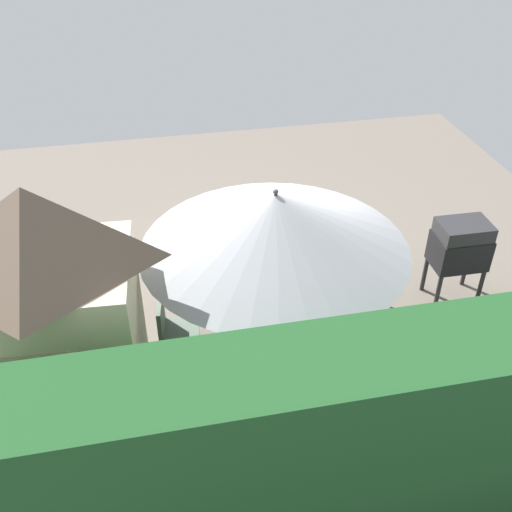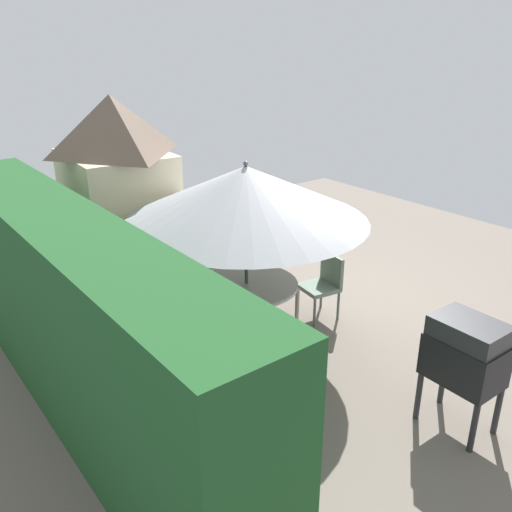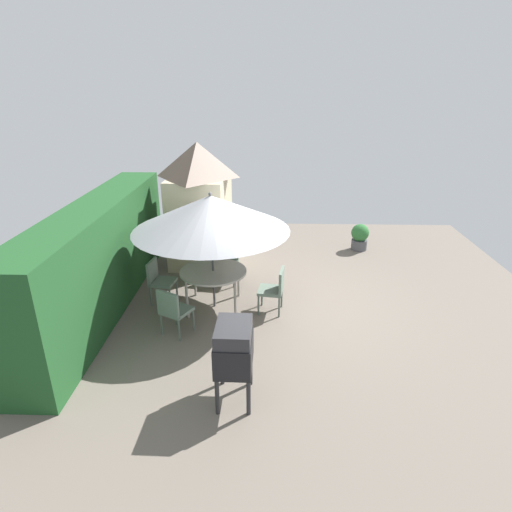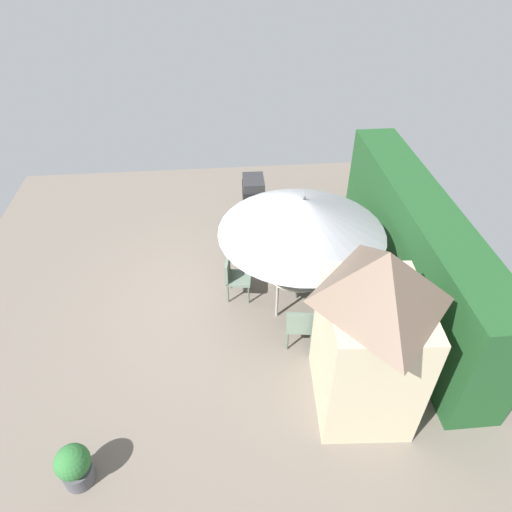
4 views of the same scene
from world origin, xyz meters
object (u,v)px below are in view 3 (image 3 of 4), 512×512
Objects in this scene: chair_toward_house at (159,278)px; garden_shed at (199,203)px; chair_toward_hedge at (227,260)px; patio_table at (213,273)px; patio_umbrella at (211,213)px; bbq_grill at (234,348)px; potted_plant_by_shed at (360,237)px; chair_near_shed at (173,309)px; chair_far_side at (275,288)px.

garden_shed is at bearing -14.01° from chair_toward_house.
chair_toward_hedge is at bearing -146.45° from garden_shed.
patio_umbrella is (-0.00, 0.00, 1.22)m from patio_table.
patio_umbrella reaches higher than bbq_grill.
bbq_grill is at bearing -167.04° from patio_table.
chair_toward_hedge is 1.27× the size of potted_plant_by_shed.
patio_umbrella is 2.46× the size of bbq_grill.
chair_far_side is (0.89, -1.78, 0.00)m from chair_near_shed.
patio_table is at bearing 132.81° from potted_plant_by_shed.
chair_near_shed is at bearing 161.86° from chair_toward_hedge.
garden_shed is 5.18m from bbq_grill.
bbq_grill is at bearing -148.41° from chair_toward_house.
patio_umbrella is at bearing 12.96° from bbq_grill.
bbq_grill is (-2.68, -0.62, 0.12)m from patio_table.
garden_shed reaches higher than bbq_grill.
bbq_grill reaches higher than chair_toward_house.
chair_toward_house is at bearing 165.99° from garden_shed.
garden_shed is 1.67m from chair_toward_hedge.
garden_shed is at bearing 33.55° from chair_toward_hedge.
patio_umbrella reaches higher than chair_toward_house.
patio_umbrella is 4.18× the size of potted_plant_by_shed.
patio_umbrella is at bearing 90.90° from patio_table.
patio_table is at bearing 172.23° from chair_toward_hedge.
chair_toward_hedge is at bearing 6.72° from bbq_grill.
chair_toward_hedge is (1.36, 1.04, 0.00)m from chair_far_side.
garden_shed is at bearing 35.73° from chair_far_side.
chair_toward_hedge is at bearing -18.14° from chair_near_shed.
garden_shed reaches higher than chair_near_shed.
garden_shed is 0.99× the size of patio_umbrella.
chair_near_shed is 1.99m from chair_far_side.
bbq_grill is at bearing -167.04° from patio_umbrella.
chair_near_shed is at bearing -179.76° from garden_shed.
chair_toward_hedge is (1.18, -0.16, -1.42)m from patio_umbrella.
bbq_grill reaches higher than chair_far_side.
chair_toward_house is at bearing 82.00° from patio_table.
chair_far_side is 1.00× the size of chair_toward_house.
chair_toward_hedge is 3.94m from potted_plant_by_shed.
chair_toward_hedge reaches higher than patio_table.
chair_far_side and chair_toward_hedge have the same top height.
chair_toward_hedge is (1.18, -0.16, -0.20)m from patio_table.
chair_near_shed reaches higher than potted_plant_by_shed.
potted_plant_by_shed is at bearing -77.15° from garden_shed.
bbq_grill reaches higher than chair_toward_hedge.
patio_umbrella is 2.96m from bbq_grill.
garden_shed is 4.15× the size of potted_plant_by_shed.
chair_toward_house is (-2.16, 0.54, -0.98)m from garden_shed.
garden_shed reaches higher than chair_toward_house.
chair_near_shed is (-1.07, 0.58, -1.42)m from patio_umbrella.
chair_toward_hedge is 1.00× the size of chair_toward_house.
patio_umbrella is (-2.32, -0.59, 0.45)m from garden_shed.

